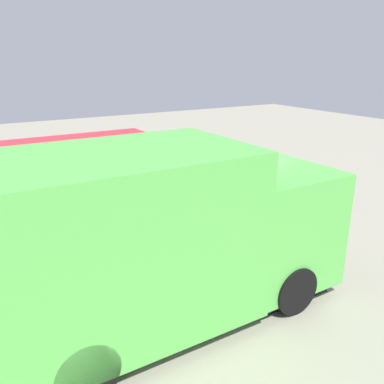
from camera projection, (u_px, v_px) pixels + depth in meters
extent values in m
plane|color=#A09A86|center=(188.00, 257.00, 7.90)|extent=(40.00, 40.00, 0.00)
cube|color=#5DC950|center=(108.00, 242.00, 5.33)|extent=(3.84, 2.16, 2.39)
cube|color=#5DC950|center=(266.00, 220.00, 6.75)|extent=(1.65, 2.06, 1.85)
cube|color=black|center=(302.00, 194.00, 7.04)|extent=(0.04, 1.71, 0.70)
cube|color=black|center=(83.00, 207.00, 6.16)|extent=(2.10, 0.04, 0.84)
cube|color=red|center=(72.00, 138.00, 6.07)|extent=(2.30, 0.61, 0.03)
cube|color=black|center=(166.00, 307.00, 6.14)|extent=(5.20, 1.74, 0.21)
cylinder|color=black|center=(294.00, 290.00, 6.11)|extent=(0.77, 0.22, 0.76)
cylinder|color=black|center=(221.00, 242.00, 7.66)|extent=(0.77, 0.22, 0.76)
cylinder|color=black|center=(86.00, 370.00, 4.54)|extent=(0.77, 0.22, 0.76)
cylinder|color=black|center=(48.00, 290.00, 6.10)|extent=(0.77, 0.22, 0.76)
ellipsoid|color=navy|center=(31.00, 209.00, 10.21)|extent=(0.51, 0.57, 0.14)
cube|color=navy|center=(27.00, 213.00, 10.00)|extent=(0.16, 0.37, 0.11)
cube|color=navy|center=(35.00, 212.00, 10.08)|extent=(0.16, 0.37, 0.11)
cube|color=#1F0E3E|center=(29.00, 197.00, 10.11)|extent=(0.26, 0.34, 0.51)
sphere|color=tan|center=(27.00, 183.00, 10.00)|extent=(0.22, 0.22, 0.22)
sphere|color=brown|center=(27.00, 182.00, 9.99)|extent=(0.23, 0.23, 0.23)
cube|color=#1F0E3E|center=(25.00, 197.00, 9.93)|extent=(0.13, 0.35, 0.27)
cube|color=#1F0E3E|center=(33.00, 196.00, 10.00)|extent=(0.13, 0.35, 0.27)
cylinder|color=#DDB053|center=(29.00, 201.00, 9.84)|extent=(0.10, 0.39, 0.07)
cube|color=orange|center=(29.00, 201.00, 9.84)|extent=(0.06, 0.33, 0.02)
cylinder|color=#BD7152|center=(263.00, 214.00, 9.61)|extent=(0.58, 0.58, 0.34)
torus|color=#C36F51|center=(264.00, 208.00, 9.56)|extent=(0.60, 0.60, 0.04)
ellipsoid|color=#2F672A|center=(264.00, 198.00, 9.48)|extent=(0.67, 0.67, 0.57)
sphere|color=purple|center=(273.00, 195.00, 9.26)|extent=(0.08, 0.08, 0.08)
sphere|color=purple|center=(268.00, 199.00, 9.20)|extent=(0.06, 0.06, 0.06)
sphere|color=purple|center=(267.00, 194.00, 9.22)|extent=(0.06, 0.06, 0.06)
sphere|color=white|center=(1.00, 218.00, 8.40)|extent=(0.07, 0.07, 0.07)
cylinder|color=#2D4C2C|center=(291.00, 192.00, 10.39)|extent=(0.47, 0.47, 0.88)
ellipsoid|color=#2B4532|center=(292.00, 174.00, 10.23)|extent=(0.48, 0.48, 0.10)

